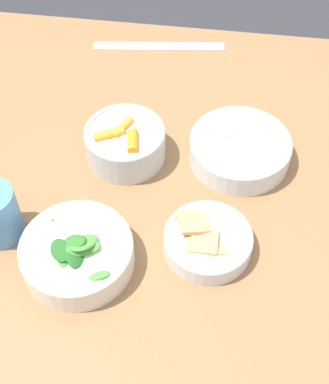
{
  "coord_description": "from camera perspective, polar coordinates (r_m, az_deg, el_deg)",
  "views": [
    {
      "loc": [
        0.03,
        -0.59,
        1.5
      ],
      "look_at": [
        -0.06,
        0.0,
        0.76
      ],
      "focal_mm": 50.0,
      "sensor_mm": 36.0,
      "label": 1
    }
  ],
  "objects": [
    {
      "name": "ground_plane",
      "position": [
        1.62,
        2.09,
        -17.46
      ],
      "size": [
        10.0,
        10.0,
        0.0
      ],
      "primitive_type": "plane",
      "color": "#2D2D33"
    },
    {
      "name": "dining_table",
      "position": [
        1.05,
        3.09,
        -4.7
      ],
      "size": [
        1.16,
        1.09,
        0.73
      ],
      "color": "olive",
      "rests_on": "ground_plane"
    },
    {
      "name": "bowl_carrots",
      "position": [
        1.02,
        -4.23,
        5.34
      ],
      "size": [
        0.15,
        0.15,
        0.08
      ],
      "color": "silver",
      "rests_on": "dining_table"
    },
    {
      "name": "bowl_greens",
      "position": [
        0.89,
        -9.29,
        -6.44
      ],
      "size": [
        0.19,
        0.19,
        0.08
      ],
      "color": "silver",
      "rests_on": "dining_table"
    },
    {
      "name": "bowl_beans_hotdog",
      "position": [
        1.04,
        8.05,
        4.51
      ],
      "size": [
        0.19,
        0.19,
        0.05
      ],
      "color": "silver",
      "rests_on": "dining_table"
    },
    {
      "name": "bowl_cookies",
      "position": [
        0.9,
        4.65,
        -5.16
      ],
      "size": [
        0.15,
        0.15,
        0.05
      ],
      "color": "silver",
      "rests_on": "dining_table"
    },
    {
      "name": "ruler",
      "position": [
        1.31,
        -0.6,
        15.27
      ],
      "size": [
        0.31,
        0.07,
        0.0
      ],
      "color": "silver",
      "rests_on": "dining_table"
    }
  ]
}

